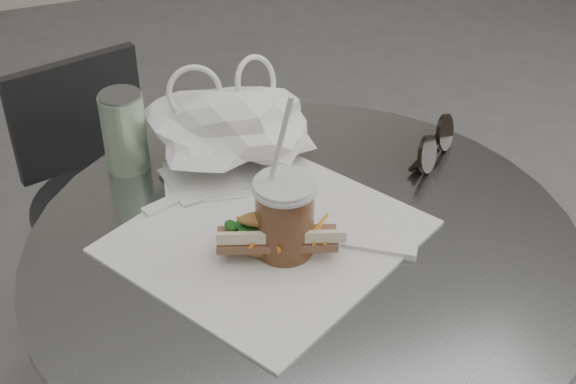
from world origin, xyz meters
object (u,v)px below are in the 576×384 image
object	(u,v)px
banh_mi	(276,235)
iced_coffee	(285,217)
cafe_table	(303,378)
chair_far	(120,240)
drink_can	(124,131)
sunglasses	(434,146)

from	to	relation	value
banh_mi	iced_coffee	world-z (taller)	iced_coffee
banh_mi	cafe_table	bearing A→B (deg)	33.44
iced_coffee	banh_mi	bearing A→B (deg)	-165.82
chair_far	banh_mi	bearing A→B (deg)	87.77
chair_far	iced_coffee	distance (m)	0.82
cafe_table	drink_can	size ratio (longest dim) A/B	6.03
drink_can	iced_coffee	bearing A→B (deg)	-60.77
cafe_table	banh_mi	distance (m)	0.31
banh_mi	sunglasses	distance (m)	0.34
cafe_table	iced_coffee	world-z (taller)	iced_coffee
chair_far	iced_coffee	size ratio (longest dim) A/B	2.84
chair_far	drink_can	bearing A→B (deg)	75.26
chair_far	banh_mi	size ratio (longest dim) A/B	3.37
banh_mi	sunglasses	size ratio (longest dim) A/B	1.76
banh_mi	drink_can	distance (m)	0.31
chair_far	banh_mi	distance (m)	0.80
cafe_table	banh_mi	xyz separation A→B (m)	(-0.04, -0.01, 0.31)
iced_coffee	sunglasses	distance (m)	0.33
banh_mi	drink_can	world-z (taller)	drink_can
cafe_table	chair_far	distance (m)	0.67
cafe_table	sunglasses	distance (m)	0.42
iced_coffee	sunglasses	xyz separation A→B (m)	(0.30, 0.13, -0.04)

